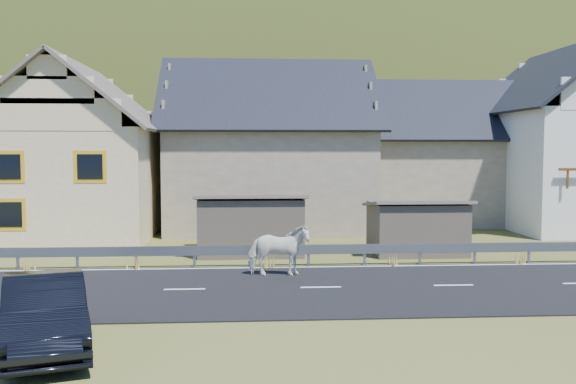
{
  "coord_description": "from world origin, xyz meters",
  "views": [
    {
      "loc": [
        -2.24,
        -18.59,
        4.17
      ],
      "look_at": [
        -0.75,
        3.33,
        2.64
      ],
      "focal_mm": 40.0,
      "sensor_mm": 36.0,
      "label": 1
    }
  ],
  "objects": [
    {
      "name": "lane_markings",
      "position": [
        0.0,
        0.0,
        0.04
      ],
      "size": [
        60.0,
        6.6,
        0.01
      ],
      "primitive_type": "cube",
      "color": "silver",
      "rests_on": "road"
    },
    {
      "name": "house_cream",
      "position": [
        -10.0,
        12.0,
        4.36
      ],
      "size": [
        7.8,
        9.8,
        8.3
      ],
      "color": "beige",
      "rests_on": "ground"
    },
    {
      "name": "shed_right",
      "position": [
        4.5,
        6.0,
        1.0
      ],
      "size": [
        3.8,
        2.9,
        2.2
      ],
      "primitive_type": "cube",
      "color": "brown",
      "rests_on": "ground"
    },
    {
      "name": "house_stone_b",
      "position": [
        9.0,
        17.0,
        4.24
      ],
      "size": [
        9.8,
        8.8,
        8.1
      ],
      "color": "#A0947F",
      "rests_on": "ground"
    },
    {
      "name": "house_white",
      "position": [
        15.0,
        14.0,
        5.06
      ],
      "size": [
        8.8,
        10.8,
        9.7
      ],
      "color": "silver",
      "rests_on": "ground"
    },
    {
      "name": "guardrail",
      "position": [
        -0.0,
        3.68,
        0.56
      ],
      "size": [
        28.1,
        0.09,
        0.75
      ],
      "color": "#93969B",
      "rests_on": "ground"
    },
    {
      "name": "road",
      "position": [
        0.0,
        0.0,
        0.02
      ],
      "size": [
        60.0,
        7.0,
        0.04
      ],
      "primitive_type": "cube",
      "color": "black",
      "rests_on": "ground"
    },
    {
      "name": "mountain",
      "position": [
        5.0,
        180.0,
        -20.0
      ],
      "size": [
        440.0,
        280.0,
        260.0
      ],
      "primitive_type": "ellipsoid",
      "color": "#263613",
      "rests_on": "ground"
    },
    {
      "name": "ground",
      "position": [
        0.0,
        0.0,
        0.0
      ],
      "size": [
        160.0,
        160.0,
        0.0
      ],
      "primitive_type": "plane",
      "color": "#404918",
      "rests_on": "ground"
    },
    {
      "name": "horse",
      "position": [
        -1.16,
        1.8,
        0.88
      ],
      "size": [
        1.0,
        2.03,
        1.68
      ],
      "primitive_type": "imported",
      "rotation": [
        0.0,
        0.0,
        1.52
      ],
      "color": "white",
      "rests_on": "road"
    },
    {
      "name": "shed_left",
      "position": [
        -2.0,
        6.5,
        1.1
      ],
      "size": [
        4.3,
        3.3,
        2.4
      ],
      "primitive_type": "cube",
      "color": "brown",
      "rests_on": "ground"
    },
    {
      "name": "house_stone_a",
      "position": [
        -1.0,
        15.0,
        4.63
      ],
      "size": [
        10.8,
        9.8,
        8.9
      ],
      "color": "#A0947F",
      "rests_on": "ground"
    },
    {
      "name": "car",
      "position": [
        -6.38,
        -5.23,
        0.75
      ],
      "size": [
        2.89,
        4.84,
        1.51
      ],
      "primitive_type": "imported",
      "rotation": [
        0.0,
        0.0,
        0.3
      ],
      "color": "black",
      "rests_on": "ground"
    }
  ]
}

